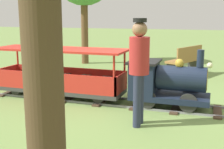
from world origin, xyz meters
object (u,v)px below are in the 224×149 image
(conductor_person, at_px, (139,64))
(park_bench, at_px, (185,61))
(locomotive, at_px, (165,82))
(passenger_car, at_px, (61,77))

(conductor_person, bearing_deg, park_bench, 175.65)
(locomotive, height_order, conductor_person, conductor_person)
(locomotive, distance_m, park_bench, 3.14)
(conductor_person, xyz_separation_m, park_bench, (-4.15, 0.32, -0.54))
(locomotive, xyz_separation_m, park_bench, (-3.13, 0.08, -0.07))
(locomotive, height_order, passenger_car, locomotive)
(conductor_person, distance_m, park_bench, 4.20)
(park_bench, bearing_deg, conductor_person, -4.35)
(passenger_car, xyz_separation_m, park_bench, (-3.13, 2.18, -0.00))
(passenger_car, distance_m, conductor_person, 2.19)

